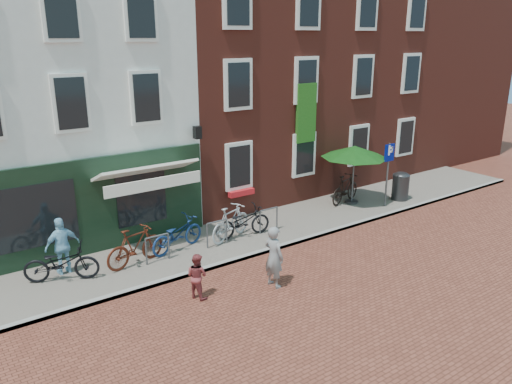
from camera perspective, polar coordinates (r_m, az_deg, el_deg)
ground at (r=15.60m, az=2.62°, el=-6.63°), size 80.00×80.00×0.00m
sidewalk at (r=17.24m, az=2.17°, el=-4.03°), size 24.00×3.00×0.10m
building_stucco at (r=18.67m, az=-23.85°, el=10.29°), size 8.00×8.00×9.00m
building_brick_mid at (r=21.20m, az=-4.80°, el=13.73°), size 6.00×8.00×10.00m
building_brick_right at (r=24.80m, az=7.57°, el=14.18°), size 6.00×8.00×10.00m
filler_right at (r=29.63m, az=17.05°, el=13.14°), size 7.00×8.00×9.00m
litter_bin at (r=20.56m, az=16.24°, el=0.84°), size 0.66×0.66×1.20m
parking_sign at (r=19.35m, az=14.92°, el=3.18°), size 0.50×0.08×2.46m
parasol at (r=19.34m, az=11.24°, el=4.80°), size 2.56×2.56×2.38m
woman at (r=13.14m, az=2.06°, el=-7.41°), size 0.49×0.67×1.69m
boy at (r=12.78m, az=-6.77°, el=-9.52°), size 0.64×0.71×1.19m
cafe_person at (r=14.60m, az=-21.30°, el=-5.76°), size 0.98×0.49×1.61m
bicycle_0 at (r=14.29m, az=-21.41°, el=-7.58°), size 2.04×1.42×1.02m
bicycle_1 at (r=14.60m, az=-13.67°, el=-6.04°), size 1.95×0.91×1.13m
bicycle_2 at (r=15.34m, az=-9.03°, el=-4.80°), size 2.04×1.15×1.02m
bicycle_3 at (r=15.95m, az=-2.92°, el=-3.50°), size 1.94×1.15×1.13m
bicycle_4 at (r=16.14m, az=-1.53°, el=-3.43°), size 2.00×0.89×1.02m
bicycle_5 at (r=19.70m, az=10.18°, el=0.37°), size 1.95×1.00×1.13m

